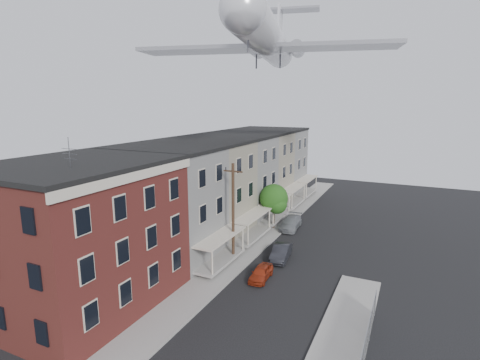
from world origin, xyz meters
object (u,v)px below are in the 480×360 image
(car_near, at_px, (261,273))
(car_far, at_px, (291,223))
(street_tree, at_px, (275,200))
(utility_pole, at_px, (233,212))
(car_mid, at_px, (281,252))
(airplane, at_px, (268,40))

(car_near, distance_m, car_far, 13.24)
(car_near, bearing_deg, street_tree, 102.42)
(utility_pole, height_order, car_mid, utility_pole)
(utility_pole, distance_m, airplane, 17.38)
(car_mid, distance_m, car_far, 8.82)
(car_near, bearing_deg, airplane, 106.74)
(car_near, distance_m, airplane, 22.38)
(utility_pole, bearing_deg, airplane, 89.55)
(car_far, bearing_deg, airplane, -126.46)
(car_far, relative_size, airplane, 0.17)
(utility_pole, bearing_deg, car_near, -32.23)
(utility_pole, bearing_deg, car_far, 79.54)
(street_tree, bearing_deg, car_far, 28.48)
(utility_pole, relative_size, car_near, 2.73)
(utility_pole, distance_m, street_tree, 10.00)
(car_near, xyz_separation_m, airplane, (-3.59, 10.11, 19.64))
(street_tree, distance_m, car_mid, 8.91)
(car_far, bearing_deg, car_mid, -81.97)
(utility_pole, relative_size, street_tree, 1.73)
(airplane, bearing_deg, car_mid, -56.34)
(utility_pole, bearing_deg, car_mid, 30.06)
(street_tree, xyz_separation_m, car_far, (1.67, 0.91, -2.76))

